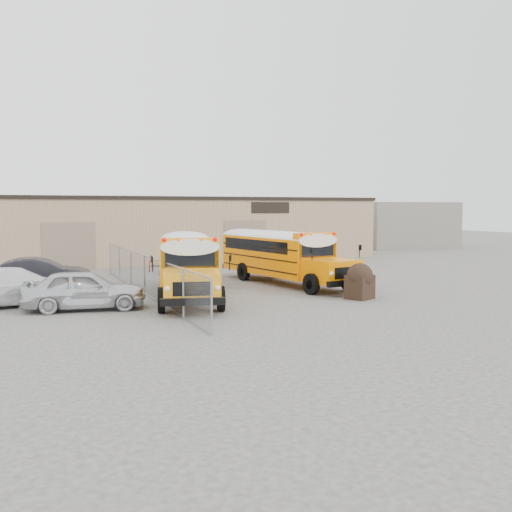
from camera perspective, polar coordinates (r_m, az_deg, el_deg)
name	(u,v)px	position (r m, az deg, el deg)	size (l,w,h in m)	color
ground	(293,296)	(25.55, 3.77, -3.98)	(120.00, 120.00, 0.00)	#45423F
warehouse	(171,228)	(43.95, -8.47, 2.82)	(30.20, 10.20, 4.67)	tan
chainlink_fence	(145,275)	(26.15, -11.08, -1.86)	(0.07, 18.07, 1.81)	gray
distant_building_right	(394,224)	(58.56, 13.67, 3.09)	(10.00, 8.00, 4.40)	gray
school_bus_left	(184,250)	(31.11, -7.23, 0.57)	(4.71, 9.78, 2.78)	#FFA217
school_bus_right	(227,246)	(34.32, -2.94, 1.00)	(3.67, 9.68, 2.77)	orange
tarp_bundle	(360,281)	(24.91, 10.34, -2.43)	(1.32, 1.26, 1.55)	black
car_silver	(85,289)	(22.95, -16.78, -3.22)	(1.86, 4.62, 1.57)	silver
car_white	(16,286)	(24.93, -22.86, -2.81)	(2.15, 5.29, 1.53)	white
car_dark	(40,275)	(28.54, -20.82, -1.75)	(1.68, 4.81, 1.58)	black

